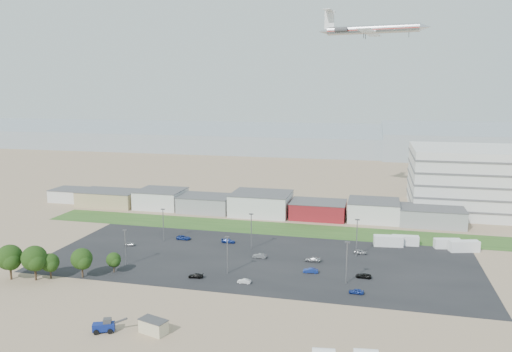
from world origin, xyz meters
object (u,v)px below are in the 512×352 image
(parked_car_9, at_px, (184,238))
(portable_shed, at_px, (153,326))
(tree_far_left, at_px, (10,260))
(parked_car_13, at_px, (244,281))
(parked_car_8, at_px, (360,252))
(box_trailer_a, at_px, (388,241))
(parked_car_1, at_px, (311,270))
(parked_car_3, at_px, (196,276))
(parked_car_6, at_px, (228,241))
(parked_car_2, at_px, (356,291))
(parked_car_12, at_px, (312,259))
(parked_car_0, at_px, (363,276))
(parked_car_5, at_px, (129,244))
(parked_car_7, at_px, (260,256))
(airliner, at_px, (372,29))
(telehandler, at_px, (104,325))

(parked_car_9, bearing_deg, portable_shed, -162.78)
(tree_far_left, bearing_deg, parked_car_13, 11.13)
(parked_car_8, xyz_separation_m, parked_car_13, (-27.09, -29.52, -0.08))
(box_trailer_a, relative_size, parked_car_1, 2.20)
(parked_car_3, bearing_deg, parked_car_6, 174.36)
(parked_car_8, bearing_deg, parked_car_2, -176.63)
(tree_far_left, bearing_deg, portable_shed, -20.40)
(parked_car_12, bearing_deg, parked_car_0, 58.42)
(tree_far_left, distance_m, parked_car_12, 78.58)
(parked_car_13, bearing_deg, parked_car_1, 125.08)
(parked_car_5, bearing_deg, parked_car_7, 82.02)
(parked_car_1, xyz_separation_m, parked_car_9, (-43.21, 19.64, -0.02))
(portable_shed, distance_m, tree_far_left, 50.31)
(parked_car_12, bearing_deg, parked_car_8, 128.67)
(box_trailer_a, distance_m, parked_car_7, 40.90)
(airliner, relative_size, parked_car_3, 11.17)
(telehandler, xyz_separation_m, box_trailer_a, (55.42, 69.91, 0.22))
(tree_far_left, bearing_deg, parked_car_6, 43.46)
(tree_far_left, relative_size, parked_car_1, 2.59)
(portable_shed, distance_m, parked_car_5, 58.59)
(parked_car_6, bearing_deg, parked_car_13, -158.78)
(parked_car_6, relative_size, parked_car_7, 1.11)
(tree_far_left, bearing_deg, airliner, 50.31)
(tree_far_left, height_order, parked_car_3, tree_far_left)
(parked_car_8, bearing_deg, parked_car_3, 129.08)
(tree_far_left, height_order, parked_car_12, tree_far_left)
(box_trailer_a, bearing_deg, parked_car_5, -173.15)
(parked_car_5, distance_m, parked_car_8, 69.57)
(portable_shed, xyz_separation_m, parked_car_1, (25.68, 39.84, -0.78))
(parked_car_8, bearing_deg, parked_car_7, 113.83)
(parked_car_8, bearing_deg, tree_far_left, 118.95)
(portable_shed, height_order, parked_car_2, portable_shed)
(parked_car_0, distance_m, parked_car_5, 71.15)
(parked_car_3, xyz_separation_m, parked_car_8, (39.98, 28.91, 0.07))
(parked_car_3, bearing_deg, portable_shed, -2.18)
(parked_car_6, bearing_deg, parked_car_5, 106.92)
(airliner, bearing_deg, parked_car_12, -91.54)
(telehandler, distance_m, parked_car_7, 53.68)
(parked_car_7, bearing_deg, portable_shed, -10.07)
(airliner, height_order, parked_car_5, airliner)
(telehandler, xyz_separation_m, parked_car_9, (-7.84, 61.44, -0.78))
(parked_car_7, relative_size, parked_car_8, 1.06)
(parked_car_6, distance_m, parked_car_8, 40.45)
(telehandler, xyz_separation_m, parked_car_13, (20.36, 30.80, -0.86))
(telehandler, distance_m, parked_car_5, 55.85)
(parked_car_8, relative_size, parked_car_12, 0.85)
(box_trailer_a, distance_m, parked_car_8, 12.51)
(portable_shed, bearing_deg, parked_car_12, 79.99)
(airliner, xyz_separation_m, parked_car_8, (0.03, -61.24, -69.37))
(parked_car_1, bearing_deg, parked_car_8, 140.95)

